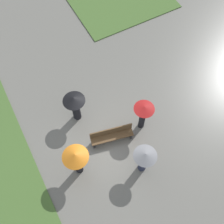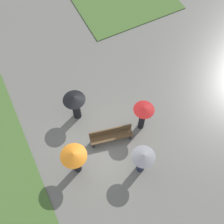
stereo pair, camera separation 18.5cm
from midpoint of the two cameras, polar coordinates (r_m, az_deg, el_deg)
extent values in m
plane|color=slate|center=(13.48, -2.56, -5.73)|extent=(90.00, 90.00, 0.00)
cube|color=brown|center=(13.07, -0.41, -5.01)|extent=(2.04, 0.86, 0.05)
cube|color=brown|center=(12.92, -0.63, -3.86)|extent=(1.96, 0.50, 0.45)
cube|color=#232326|center=(13.22, -4.19, -6.35)|extent=(0.16, 0.39, 0.40)
cube|color=#232326|center=(13.40, 3.32, -4.44)|extent=(0.16, 0.39, 0.40)
cylinder|color=black|center=(13.34, 5.68, -1.73)|extent=(0.39, 0.39, 1.12)
sphere|color=#997051|center=(12.75, 5.94, -0.37)|extent=(0.23, 0.23, 0.23)
cylinder|color=#4C4C4F|center=(12.50, 6.06, 0.25)|extent=(0.02, 0.02, 0.35)
cone|color=red|center=(12.27, 6.18, 0.86)|extent=(0.94, 0.94, 0.19)
cylinder|color=black|center=(12.51, -7.26, -10.75)|extent=(0.40, 0.40, 1.17)
sphere|color=#997051|center=(11.86, -7.64, -9.73)|extent=(0.20, 0.20, 0.20)
cylinder|color=#4C4C4F|center=(11.60, -7.80, -9.28)|extent=(0.02, 0.02, 0.35)
cone|color=orange|center=(11.31, -7.99, -8.76)|extent=(1.10, 1.10, 0.27)
cylinder|color=black|center=(13.70, -7.60, 0.02)|extent=(0.48, 0.48, 0.98)
sphere|color=#997051|center=(13.18, -7.90, 1.27)|extent=(0.22, 0.22, 0.22)
cylinder|color=#4C4C4F|center=(12.93, -8.05, 1.91)|extent=(0.02, 0.02, 0.35)
cone|color=black|center=(12.68, -8.22, 2.59)|extent=(1.04, 1.04, 0.25)
cylinder|color=#282D47|center=(12.58, 5.82, -10.50)|extent=(0.42, 0.42, 1.00)
sphere|color=tan|center=(12.01, 6.09, -9.59)|extent=(0.23, 0.23, 0.23)
cylinder|color=#4C4C4F|center=(11.74, 6.22, -9.12)|extent=(0.02, 0.02, 0.35)
cone|color=gray|center=(11.46, 6.36, -8.64)|extent=(1.00, 1.00, 0.23)
camera|label=1|loc=(0.09, -90.40, -0.72)|focal=45.00mm
camera|label=2|loc=(0.09, 89.60, 0.72)|focal=45.00mm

